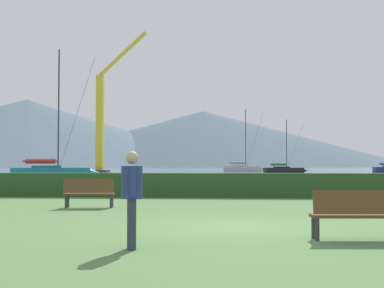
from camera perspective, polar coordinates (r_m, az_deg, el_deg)
ground_plane at (r=12.41m, az=4.37°, el=-8.80°), size 1000.00×1000.00×0.00m
harbor_water at (r=149.34m, az=4.35°, el=-2.76°), size 320.00×246.00×0.00m
hedge_line at (r=23.35m, az=4.35°, el=-4.42°), size 80.00×1.20×1.05m
sailboat_slip_3 at (r=100.79m, az=5.51°, el=-2.62°), size 8.33×2.77×11.88m
sailboat_slip_4 at (r=51.91m, az=-14.74°, el=-2.94°), size 8.42×4.44×12.41m
sailboat_slip_5 at (r=84.00m, az=9.87°, el=-2.76°), size 7.10×3.29×8.48m
park_bench_near_path at (r=10.55m, az=17.36°, el=-6.96°), size 1.75×0.58×0.95m
park_bench_under_tree at (r=17.81m, az=-11.00°, el=-5.05°), size 1.66×0.64×0.95m
person_seated_viewer at (r=9.04m, az=-6.48°, el=-5.06°), size 0.36×0.55×1.65m
dock_crane at (r=62.17m, az=-9.67°, el=1.36°), size 6.46×2.00×16.85m
distant_hill_west_ridge at (r=372.80m, az=-17.27°, el=1.13°), size 286.70×286.70×45.18m
distant_hill_central_peak at (r=377.87m, az=1.24°, el=0.55°), size 284.02×284.02×39.42m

